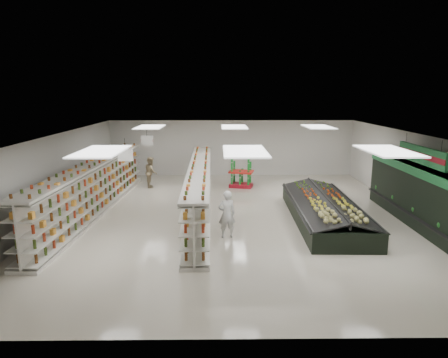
{
  "coord_description": "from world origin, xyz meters",
  "views": [
    {
      "loc": [
        -0.71,
        -15.01,
        4.76
      ],
      "look_at": [
        -0.52,
        0.71,
        1.34
      ],
      "focal_mm": 32.0,
      "sensor_mm": 36.0,
      "label": 1
    }
  ],
  "objects_px": {
    "produce_island": "(324,209)",
    "soda_endcap": "(241,173)",
    "gondola_center": "(200,191)",
    "shopper_main": "(227,214)",
    "gondola_left": "(95,190)",
    "shopper_background": "(151,172)"
  },
  "relations": [
    {
      "from": "gondola_center",
      "to": "produce_island",
      "type": "bearing_deg",
      "value": -14.4
    },
    {
      "from": "gondola_left",
      "to": "soda_endcap",
      "type": "height_order",
      "value": "gondola_left"
    },
    {
      "from": "produce_island",
      "to": "shopper_main",
      "type": "height_order",
      "value": "shopper_main"
    },
    {
      "from": "gondola_left",
      "to": "soda_endcap",
      "type": "bearing_deg",
      "value": 37.59
    },
    {
      "from": "gondola_left",
      "to": "produce_island",
      "type": "height_order",
      "value": "gondola_left"
    },
    {
      "from": "soda_endcap",
      "to": "shopper_background",
      "type": "xyz_separation_m",
      "value": [
        -4.61,
        0.05,
        0.05
      ]
    },
    {
      "from": "gondola_center",
      "to": "shopper_main",
      "type": "relative_size",
      "value": 6.89
    },
    {
      "from": "soda_endcap",
      "to": "produce_island",
      "type": "bearing_deg",
      "value": -62.63
    },
    {
      "from": "gondola_left",
      "to": "produce_island",
      "type": "relative_size",
      "value": 1.75
    },
    {
      "from": "gondola_left",
      "to": "shopper_main",
      "type": "distance_m",
      "value": 6.05
    },
    {
      "from": "gondola_center",
      "to": "shopper_background",
      "type": "bearing_deg",
      "value": 120.23
    },
    {
      "from": "gondola_center",
      "to": "produce_island",
      "type": "xyz_separation_m",
      "value": [
        4.76,
        -1.13,
        -0.43
      ]
    },
    {
      "from": "gondola_center",
      "to": "soda_endcap",
      "type": "height_order",
      "value": "gondola_center"
    },
    {
      "from": "gondola_left",
      "to": "shopper_main",
      "type": "xyz_separation_m",
      "value": [
        5.26,
        -2.99,
        -0.12
      ]
    },
    {
      "from": "gondola_left",
      "to": "shopper_background",
      "type": "bearing_deg",
      "value": 73.22
    },
    {
      "from": "gondola_left",
      "to": "gondola_center",
      "type": "xyz_separation_m",
      "value": [
        4.23,
        -0.1,
        -0.04
      ]
    },
    {
      "from": "gondola_left",
      "to": "soda_endcap",
      "type": "relative_size",
      "value": 7.7
    },
    {
      "from": "shopper_main",
      "to": "shopper_background",
      "type": "distance_m",
      "value": 8.22
    },
    {
      "from": "gondola_center",
      "to": "produce_island",
      "type": "relative_size",
      "value": 1.67
    },
    {
      "from": "gondola_center",
      "to": "shopper_background",
      "type": "height_order",
      "value": "gondola_center"
    },
    {
      "from": "soda_endcap",
      "to": "shopper_background",
      "type": "bearing_deg",
      "value": 179.4
    },
    {
      "from": "produce_island",
      "to": "soda_endcap",
      "type": "height_order",
      "value": "soda_endcap"
    }
  ]
}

